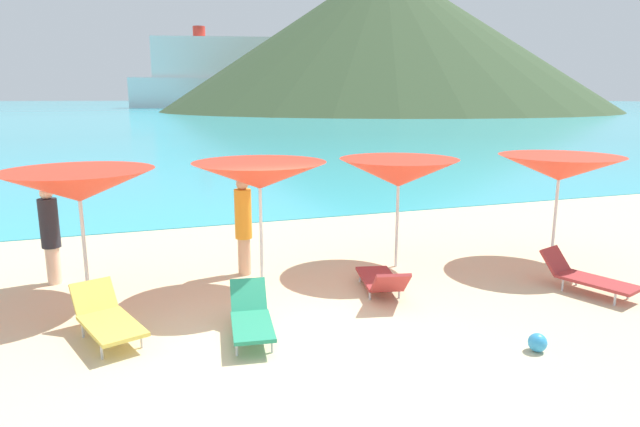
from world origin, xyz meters
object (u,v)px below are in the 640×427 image
lounge_chair_1 (586,276)px  beach_ball (538,342)px  umbrella_1 (79,186)px  beachgoer_1 (243,223)px  cruise_ship (224,77)px  umbrella_2 (260,176)px  lounge_chair_3 (107,317)px  umbrella_4 (560,168)px  umbrella_3 (399,173)px  lounge_chair_4 (251,316)px  lounge_chair_2 (382,280)px  beachgoer_0 (50,233)px

lounge_chair_1 → beach_ball: size_ratio=6.71×
umbrella_1 → beachgoer_1: 2.81m
cruise_ship → lounge_chair_1: bearing=-83.8°
umbrella_2 → lounge_chair_3: 3.11m
umbrella_4 → beachgoer_1: (-5.85, 1.26, -0.90)m
umbrella_3 → beachgoer_1: 3.00m
lounge_chair_3 → beach_ball: bearing=-42.4°
lounge_chair_1 → lounge_chair_4: (-5.62, 0.10, 0.02)m
umbrella_2 → lounge_chair_4: umbrella_2 is taller
umbrella_4 → beach_ball: umbrella_4 is taller
lounge_chair_3 → beach_ball: lounge_chair_3 is taller
lounge_chair_2 → beachgoer_0: bearing=-12.3°
lounge_chair_2 → lounge_chair_4: lounge_chair_4 is taller
lounge_chair_3 → cruise_ship: cruise_ship is taller
umbrella_2 → lounge_chair_3: (-2.39, -1.11, -1.65)m
lounge_chair_1 → lounge_chair_3: bearing=155.6°
lounge_chair_2 → cruise_ship: (22.90, 152.62, 8.31)m
beachgoer_0 → lounge_chair_3: bearing=22.4°
lounge_chair_2 → umbrella_1: bearing=-3.7°
lounge_chair_1 → beachgoer_1: size_ratio=0.90×
lounge_chair_2 → beachgoer_1: beachgoer_1 is taller
umbrella_1 → umbrella_2: (2.72, -0.52, 0.10)m
umbrella_4 → beachgoer_1: umbrella_4 is taller
umbrella_3 → umbrella_1: bearing=179.8°
lounge_chair_1 → beachgoer_1: 5.91m
lounge_chair_2 → umbrella_4: bearing=-160.0°
umbrella_3 → lounge_chair_1: umbrella_3 is taller
beach_ball → beachgoer_0: bearing=141.4°
lounge_chair_1 → cruise_ship: bearing=63.7°
umbrella_2 → umbrella_1: bearing=169.2°
beach_ball → umbrella_4: bearing=46.1°
lounge_chair_1 → beachgoer_1: bearing=132.6°
cruise_ship → beach_ball: bearing=-84.5°
beachgoer_0 → lounge_chair_2: bearing=68.4°
lounge_chair_4 → beach_ball: size_ratio=5.78×
umbrella_2 → umbrella_3: umbrella_2 is taller
beachgoer_1 → cruise_ship: bearing=-51.6°
umbrella_2 → lounge_chair_4: 2.44m
lounge_chair_1 → beachgoer_1: beachgoer_1 is taller
lounge_chair_2 → cruise_ship: 154.55m
umbrella_3 → cruise_ship: bearing=81.7°
umbrella_1 → beachgoer_0: size_ratio=1.37×
umbrella_4 → cruise_ship: 153.42m
umbrella_1 → lounge_chair_2: size_ratio=1.34×
umbrella_4 → umbrella_1: bearing=174.7°
beachgoer_1 → lounge_chair_1: bearing=-160.7°
umbrella_3 → lounge_chair_4: 4.24m
umbrella_3 → beach_ball: (0.07, -3.82, -1.69)m
lounge_chair_2 → lounge_chair_3: 4.23m
umbrella_2 → umbrella_3: (2.74, 0.50, -0.15)m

